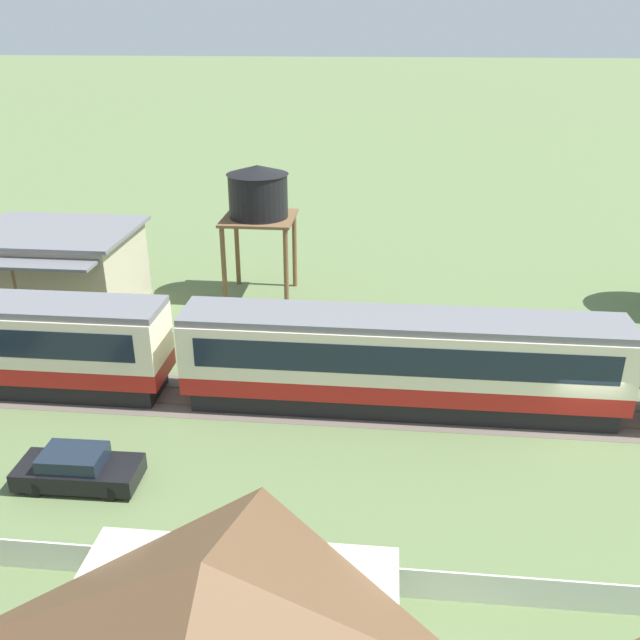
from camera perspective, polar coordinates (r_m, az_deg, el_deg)
ground_plane at (r=29.81m, az=21.01°, el=-8.68°), size 600.00×600.00×0.00m
passenger_train at (r=28.45m, az=7.37°, el=-3.24°), size 57.24×2.90×4.27m
railway_track at (r=29.60m, az=7.44°, el=-7.32°), size 134.78×3.60×0.04m
station_building at (r=40.97m, az=-21.15°, el=3.97°), size 8.83×8.22×4.72m
water_tower at (r=39.32m, az=-5.23°, el=10.39°), size 4.09×4.09×7.84m
picket_fence_front at (r=22.45m, az=-18.25°, el=-18.62°), size 42.69×0.06×1.05m
parked_car_black at (r=26.14m, az=-19.72°, el=-11.72°), size 4.38×1.88×1.38m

